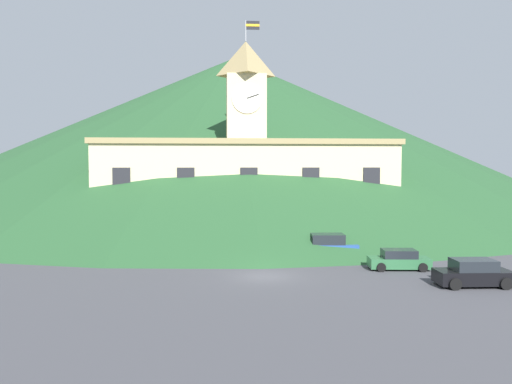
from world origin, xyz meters
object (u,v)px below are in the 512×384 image
Objects in this scene: car_white_taxi at (177,245)px; pedestrian at (262,242)px; car_blue_van at (328,247)px; car_green_wagon at (399,260)px; street_lamp_far_left at (311,209)px; car_black_suv at (473,274)px; street_lamp_left at (189,208)px.

pedestrian is at bearing -9.29° from car_white_taxi.
car_blue_van reaches higher than car_white_taxi.
car_white_taxi is at bearing -20.79° from car_green_wagon.
pedestrian is at bearing -135.31° from street_lamp_far_left.
car_blue_van reaches higher than car_black_suv.
street_lamp_far_left reaches higher than car_blue_van.
street_lamp_left is 15.47m from car_blue_van.
car_white_taxi is (-0.84, -5.07, -2.99)m from street_lamp_left.
car_blue_van is 6.33m from pedestrian.
car_green_wagon is 0.91× the size of car_blue_van.
car_blue_van is at bearing -52.58° from car_black_suv.
street_lamp_left is 22.05m from car_green_wagon.
car_black_suv is (19.86, -19.46, -2.85)m from street_lamp_left.
car_black_suv is (7.25, -19.46, -2.63)m from street_lamp_far_left.
car_green_wagon is 12.92m from pedestrian.
car_black_suv reaches higher than car_green_wagon.
car_green_wagon is 2.82× the size of pedestrian.
car_black_suv is at bearing 123.80° from car_green_wagon.
street_lamp_far_left is at bearing 84.00° from pedestrian.
pedestrian is (7.84, -0.48, 0.22)m from car_white_taxi.
car_black_suv is at bearing -44.41° from street_lamp_left.
car_white_taxi is (-13.45, -5.07, -2.76)m from street_lamp_far_left.
car_black_suv is at bearing -69.56° from street_lamp_far_left.
street_lamp_left reaches higher than car_black_suv.
street_lamp_far_left reaches higher than car_green_wagon.
car_green_wagon is 0.95× the size of car_black_suv.
pedestrian is (-9.87, 8.33, 0.20)m from car_green_wagon.
street_lamp_far_left is (12.61, 0.00, -0.23)m from street_lamp_left.
car_green_wagon is at bearing -32.23° from car_white_taxi.
street_lamp_left reaches higher than pedestrian.
street_lamp_left is 1.02× the size of car_black_suv.
street_lamp_left is 0.97× the size of car_blue_van.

